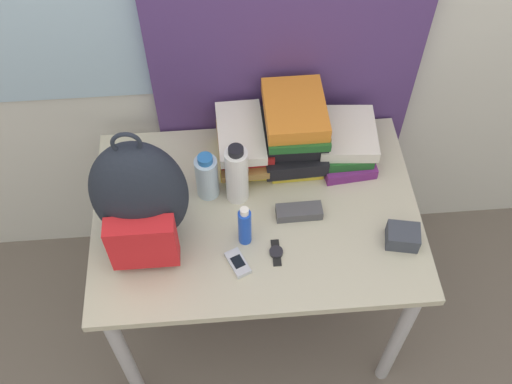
% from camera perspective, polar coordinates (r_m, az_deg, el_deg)
% --- Properties ---
extents(curtain_blue, '(0.92, 0.04, 2.50)m').
position_cam_1_polar(curtain_blue, '(1.92, 3.17, 17.16)').
color(curtain_blue, '#4C336B').
rests_on(curtain_blue, ground_plane).
extents(desk, '(1.08, 0.75, 0.76)m').
position_cam_1_polar(desk, '(2.07, -0.00, -3.34)').
color(desk, '#B7B299').
rests_on(desk, ground_plane).
extents(backpack, '(0.29, 0.24, 0.48)m').
position_cam_1_polar(backpack, '(1.79, -10.99, -0.64)').
color(backpack, '#1E232D').
rests_on(backpack, desk).
extents(book_stack_left, '(0.19, 0.28, 0.15)m').
position_cam_1_polar(book_stack_left, '(2.05, -1.22, 4.52)').
color(book_stack_left, yellow).
rests_on(book_stack_left, desk).
extents(book_stack_center, '(0.22, 0.28, 0.26)m').
position_cam_1_polar(book_stack_center, '(2.03, 3.65, 5.90)').
color(book_stack_center, yellow).
rests_on(book_stack_center, desk).
extents(book_stack_right, '(0.21, 0.29, 0.12)m').
position_cam_1_polar(book_stack_right, '(2.11, 8.44, 4.81)').
color(book_stack_right, '#6B2370').
rests_on(book_stack_right, desk).
extents(water_bottle, '(0.07, 0.07, 0.19)m').
position_cam_1_polar(water_bottle, '(1.96, -4.70, 1.49)').
color(water_bottle, silver).
rests_on(water_bottle, desk).
extents(sports_bottle, '(0.07, 0.07, 0.24)m').
position_cam_1_polar(sports_bottle, '(1.92, -1.84, 1.67)').
color(sports_bottle, white).
rests_on(sports_bottle, desk).
extents(sunscreen_bottle, '(0.04, 0.04, 0.17)m').
position_cam_1_polar(sunscreen_bottle, '(1.85, -1.08, -3.27)').
color(sunscreen_bottle, blue).
rests_on(sunscreen_bottle, desk).
extents(cell_phone, '(0.08, 0.11, 0.02)m').
position_cam_1_polar(cell_phone, '(1.87, -1.74, -6.77)').
color(cell_phone, '#B7BCC6').
rests_on(cell_phone, desk).
extents(sunglasses_case, '(0.15, 0.06, 0.04)m').
position_cam_1_polar(sunglasses_case, '(1.96, 4.12, -1.90)').
color(sunglasses_case, '#47474C').
rests_on(sunglasses_case, desk).
extents(camera_pouch, '(0.12, 0.10, 0.06)m').
position_cam_1_polar(camera_pouch, '(1.94, 13.80, -4.13)').
color(camera_pouch, '#383D47').
rests_on(camera_pouch, desk).
extents(wristwatch, '(0.04, 0.10, 0.01)m').
position_cam_1_polar(wristwatch, '(1.89, 1.93, -5.76)').
color(wristwatch, black).
rests_on(wristwatch, desk).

